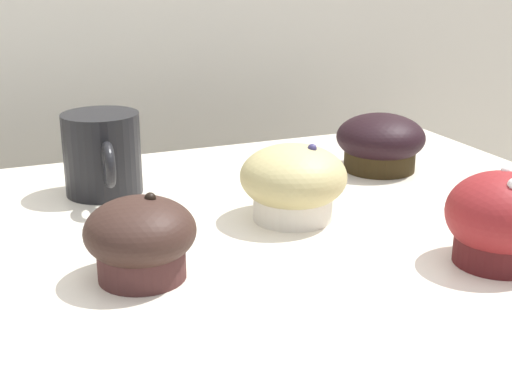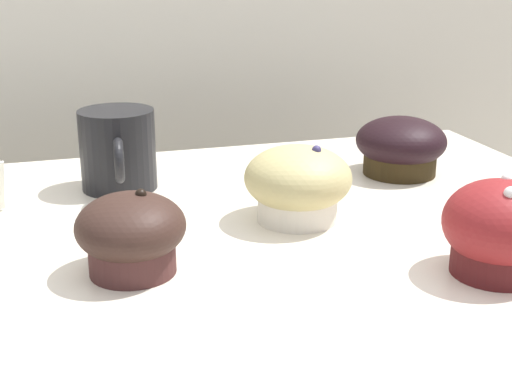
% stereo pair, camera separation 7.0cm
% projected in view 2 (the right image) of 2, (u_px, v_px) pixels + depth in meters
% --- Properties ---
extents(wall_back, '(3.20, 0.10, 1.80)m').
position_uv_depth(wall_back, '(112.00, 105.00, 1.25)').
color(wall_back, beige).
rests_on(wall_back, ground).
extents(muffin_back_left, '(0.10, 0.10, 0.09)m').
position_uv_depth(muffin_back_left, '(499.00, 230.00, 0.61)').
color(muffin_back_left, '#4D1617').
rests_on(muffin_back_left, display_counter).
extents(muffin_back_right, '(0.11, 0.11, 0.07)m').
position_uv_depth(muffin_back_right, '(401.00, 146.00, 0.90)').
color(muffin_back_right, black).
rests_on(muffin_back_right, display_counter).
extents(muffin_front_left, '(0.11, 0.11, 0.08)m').
position_uv_depth(muffin_front_left, '(298.00, 184.00, 0.74)').
color(muffin_front_left, silver).
rests_on(muffin_front_left, display_counter).
extents(muffin_front_right, '(0.10, 0.10, 0.08)m').
position_uv_depth(muffin_front_right, '(131.00, 234.00, 0.62)').
color(muffin_front_right, '#452523').
rests_on(muffin_front_right, display_counter).
extents(coffee_cup, '(0.09, 0.13, 0.09)m').
position_uv_depth(coffee_cup, '(118.00, 148.00, 0.84)').
color(coffee_cup, black).
rests_on(coffee_cup, display_counter).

